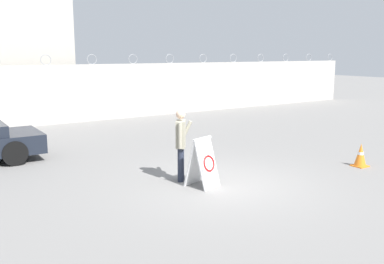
% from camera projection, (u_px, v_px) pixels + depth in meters
% --- Properties ---
extents(ground_plane, '(90.00, 90.00, 0.00)m').
position_uv_depth(ground_plane, '(220.00, 184.00, 10.38)').
color(ground_plane, gray).
extents(perimeter_wall, '(36.00, 0.30, 3.07)m').
position_uv_depth(perimeter_wall, '(71.00, 94.00, 19.29)').
color(perimeter_wall, '#ADA8A0').
rests_on(perimeter_wall, ground_plane).
extents(barricade_sign, '(0.75, 0.81, 1.18)m').
position_uv_depth(barricade_sign, '(203.00, 162.00, 10.09)').
color(barricade_sign, white).
rests_on(barricade_sign, ground_plane).
extents(security_guard, '(0.63, 0.57, 1.79)m').
position_uv_depth(security_guard, '(181.00, 141.00, 10.47)').
color(security_guard, '#232838').
rests_on(security_guard, ground_plane).
extents(traffic_cone_near, '(0.38, 0.38, 0.65)m').
position_uv_depth(traffic_cone_near, '(361.00, 155.00, 11.93)').
color(traffic_cone_near, orange).
rests_on(traffic_cone_near, ground_plane).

